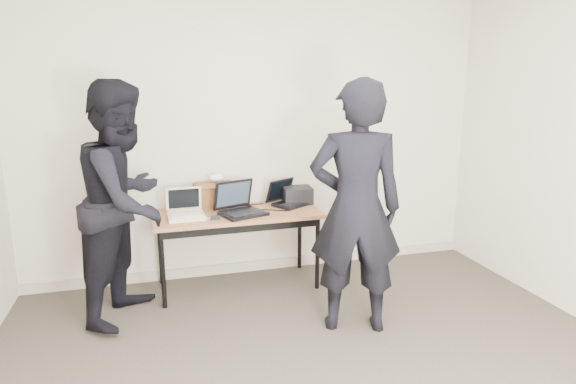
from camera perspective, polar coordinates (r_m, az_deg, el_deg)
name	(u,v)px	position (r m, az deg, el deg)	size (l,w,h in m)	color
room	(352,185)	(2.56, 7.59, 0.78)	(4.60, 4.60, 2.80)	#403A31
desk	(237,219)	(4.42, -6.03, -3.16)	(1.51, 0.68, 0.72)	#935C38
laptop_beige	(186,212)	(4.30, -12.04, -2.30)	(0.32, 0.31, 0.25)	beige
laptop_center	(240,206)	(4.34, -5.75, -1.72)	(0.48, 0.47, 0.29)	black
laptop_right	(287,199)	(4.64, -0.09, -0.84)	(0.44, 0.44, 0.24)	black
leather_satchel	(214,195)	(4.56, -8.79, -0.30)	(0.37, 0.21, 0.25)	brown
tissue	(216,178)	(4.54, -8.50, 1.66)	(0.13, 0.10, 0.08)	white
equipment_box	(297,195)	(4.70, 1.11, -0.35)	(0.27, 0.23, 0.16)	black
power_brick	(215,218)	(4.21, -8.62, -3.02)	(0.08, 0.05, 0.03)	black
cables	(242,212)	(4.41, -5.46, -2.33)	(1.16, 0.43, 0.01)	silver
person_typist	(356,208)	(3.63, 8.03, -1.95)	(0.70, 0.46, 1.92)	black
person_observer	(126,202)	(4.02, -18.70, -1.12)	(0.93, 0.72, 1.90)	black
baseboard	(262,265)	(4.99, -3.10, -8.60)	(4.50, 0.03, 0.10)	#BCAF9C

